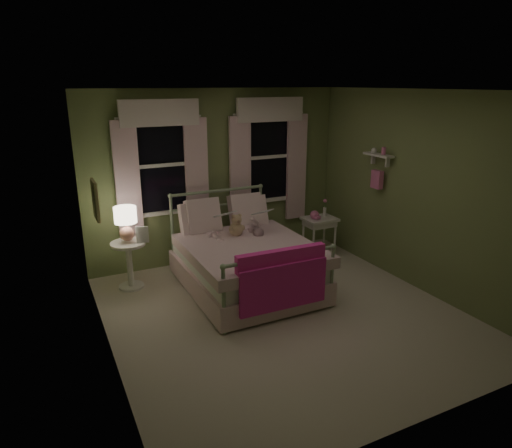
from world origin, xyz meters
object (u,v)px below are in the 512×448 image
bed (245,261)px  nightstand_right (320,224)px  child_left (213,218)px  table_lamp (126,220)px  teddy_bear (236,227)px  nightstand_left (129,259)px  child_right (250,212)px

bed → nightstand_right: bearing=18.4°
bed → child_left: size_ratio=3.06×
table_lamp → bed: bearing=-25.8°
child_left → teddy_bear: size_ratio=2.08×
bed → nightstand_left: (-1.39, 0.67, 0.03)m
teddy_bear → nightstand_right: bearing=9.1°
child_left → table_lamp: (-1.11, 0.25, 0.05)m
bed → teddy_bear: (-0.00, 0.26, 0.41)m
nightstand_left → child_left: bearing=-12.8°
bed → teddy_bear: bearing=90.0°
child_right → table_lamp: size_ratio=1.53×
teddy_bear → nightstand_right: teddy_bear is taller
child_right → nightstand_left: size_ratio=1.09×
child_left → teddy_bear: bearing=152.3°
bed → table_lamp: size_ratio=4.39×
child_right → nightstand_left: child_right is taller
nightstand_left → table_lamp: bearing=0.0°
teddy_bear → nightstand_left: 1.50m
bed → table_lamp: bed is taller
child_right → table_lamp: 1.69m
nightstand_left → table_lamp: (0.00, 0.00, 0.54)m
child_left → teddy_bear: 0.34m
child_left → child_right: bearing=-178.2°
child_right → teddy_bear: (-0.28, -0.16, -0.13)m
bed → child_left: bearing=123.6°
child_right → teddy_bear: size_ratio=2.23×
teddy_bear → child_left: bearing=150.5°
child_left → nightstand_left: child_left is taller
child_left → nightstand_left: 1.24m
child_right → nightstand_left: 1.77m
nightstand_left → table_lamp: 0.54m
child_left → nightstand_right: 1.85m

